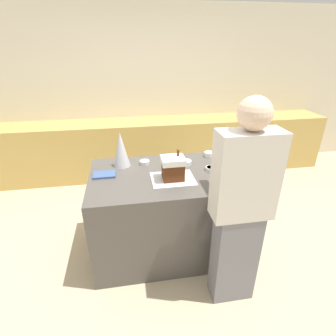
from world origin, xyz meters
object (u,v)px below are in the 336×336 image
object	(u,v)px
candy_bowl_behind_tray	(145,162)
person	(241,208)
cookbook	(104,175)
decorative_tree	(121,149)
candy_bowl_beside_tree	(211,169)
gingerbread_house	(173,168)
baking_tray	(173,179)
candy_bowl_front_corner	(186,162)
candy_bowl_center_rear	(209,154)

from	to	relation	value
candy_bowl_behind_tray	person	size ratio (longest dim) A/B	0.06
cookbook	decorative_tree	bearing A→B (deg)	49.34
person	candy_bowl_beside_tree	bearing A→B (deg)	91.07
gingerbread_house	cookbook	bearing A→B (deg)	163.84
baking_tray	gingerbread_house	bearing A→B (deg)	29.48
gingerbread_house	person	xyz separation A→B (m)	(0.42, -0.57, -0.11)
baking_tray	candy_bowl_front_corner	xyz separation A→B (m)	(0.19, 0.30, 0.02)
candy_bowl_front_corner	baking_tray	bearing A→B (deg)	-122.15
baking_tray	candy_bowl_beside_tree	size ratio (longest dim) A/B	3.73
baking_tray	candy_bowl_beside_tree	bearing A→B (deg)	16.38
candy_bowl_beside_tree	person	size ratio (longest dim) A/B	0.06
decorative_tree	person	size ratio (longest dim) A/B	0.21
gingerbread_house	candy_bowl_front_corner	bearing A→B (deg)	57.88
cookbook	candy_bowl_front_corner	bearing A→B (deg)	8.29
candy_bowl_beside_tree	baking_tray	bearing A→B (deg)	-163.62
cookbook	candy_bowl_behind_tray	bearing A→B (deg)	26.19
decorative_tree	candy_bowl_behind_tray	xyz separation A→B (m)	(0.23, 0.00, -0.16)
candy_bowl_front_corner	candy_bowl_beside_tree	bearing A→B (deg)	-40.33
decorative_tree	person	world-z (taller)	person
candy_bowl_front_corner	cookbook	distance (m)	0.83
candy_bowl_front_corner	candy_bowl_center_rear	distance (m)	0.35
candy_bowl_beside_tree	cookbook	size ratio (longest dim) A/B	0.51
cookbook	person	bearing A→B (deg)	-35.57
person	candy_bowl_behind_tray	bearing A→B (deg)	124.30
decorative_tree	cookbook	distance (m)	0.31
decorative_tree	person	bearing A→B (deg)	-47.15
candy_bowl_beside_tree	candy_bowl_front_corner	bearing A→B (deg)	139.67
decorative_tree	gingerbread_house	bearing A→B (deg)	-39.52
gingerbread_house	candy_bowl_beside_tree	world-z (taller)	gingerbread_house
baking_tray	person	distance (m)	0.70
candy_bowl_beside_tree	gingerbread_house	bearing A→B (deg)	-163.63
candy_bowl_behind_tray	candy_bowl_front_corner	bearing A→B (deg)	-10.59
baking_tray	gingerbread_house	xyz separation A→B (m)	(0.00, 0.00, 0.12)
gingerbread_house	decorative_tree	xyz separation A→B (m)	(-0.46, 0.38, 0.06)
candy_bowl_center_rear	cookbook	bearing A→B (deg)	-165.93
candy_bowl_center_rear	candy_bowl_beside_tree	world-z (taller)	candy_bowl_center_rear
cookbook	candy_bowl_beside_tree	bearing A→B (deg)	-3.51
baking_tray	cookbook	world-z (taller)	cookbook
candy_bowl_center_rear	candy_bowl_beside_tree	bearing A→B (deg)	-104.45
candy_bowl_center_rear	person	bearing A→B (deg)	-94.22
decorative_tree	candy_bowl_beside_tree	world-z (taller)	decorative_tree
candy_bowl_behind_tray	person	bearing A→B (deg)	-55.70
baking_tray	candy_bowl_center_rear	world-z (taller)	candy_bowl_center_rear
candy_bowl_behind_tray	cookbook	distance (m)	0.45
candy_bowl_behind_tray	cookbook	world-z (taller)	candy_bowl_behind_tray
candy_bowl_front_corner	cookbook	size ratio (longest dim) A/B	0.58
gingerbread_house	candy_bowl_behind_tray	size ratio (longest dim) A/B	2.71
gingerbread_house	person	world-z (taller)	person
baking_tray	gingerbread_house	size ratio (longest dim) A/B	1.46
baking_tray	candy_bowl_front_corner	distance (m)	0.36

